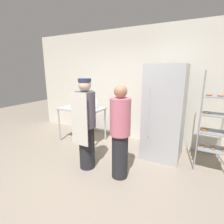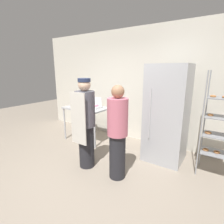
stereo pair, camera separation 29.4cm
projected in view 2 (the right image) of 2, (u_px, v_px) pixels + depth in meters
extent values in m
plane|color=gray|center=(84.00, 178.00, 2.99)|extent=(14.00, 14.00, 0.00)
cube|color=silver|center=(141.00, 86.00, 4.40)|extent=(6.40, 0.12, 2.80)
cube|color=#ADAFB5|center=(167.00, 114.00, 3.45)|extent=(0.75, 0.71, 1.92)
cube|color=#93959B|center=(161.00, 117.00, 3.17)|extent=(0.69, 0.02, 1.57)
cylinder|color=silver|center=(150.00, 114.00, 3.25)|extent=(0.02, 0.02, 0.94)
cylinder|color=#93969B|center=(201.00, 126.00, 2.89)|extent=(0.02, 0.02, 1.81)
cylinder|color=#93969B|center=(205.00, 120.00, 3.22)|extent=(0.02, 0.02, 1.81)
cube|color=gray|center=(217.00, 153.00, 3.03)|extent=(0.49, 0.37, 0.01)
torus|color=#AD6B38|center=(206.00, 150.00, 3.12)|extent=(0.10, 0.10, 0.03)
torus|color=#AD6B38|center=(217.00, 152.00, 3.03)|extent=(0.10, 0.10, 0.03)
cube|color=gray|center=(219.00, 136.00, 2.95)|extent=(0.49, 0.37, 0.01)
torus|color=#AD6B38|center=(208.00, 133.00, 3.04)|extent=(0.11, 0.11, 0.03)
cube|color=gray|center=(222.00, 118.00, 2.88)|extent=(0.49, 0.37, 0.01)
torus|color=#AD6B38|center=(211.00, 115.00, 2.96)|extent=(0.09, 0.09, 0.03)
torus|color=#AD6B38|center=(213.00, 96.00, 2.89)|extent=(0.09, 0.09, 0.03)
cube|color=#ADAFB5|center=(86.00, 108.00, 4.48)|extent=(1.10, 0.68, 0.04)
cylinder|color=#ADAFB5|center=(65.00, 124.00, 4.61)|extent=(0.04, 0.04, 0.84)
cylinder|color=#ADAFB5|center=(95.00, 131.00, 4.06)|extent=(0.04, 0.04, 0.84)
cylinder|color=#ADAFB5|center=(81.00, 118.00, 5.10)|extent=(0.04, 0.04, 0.84)
cylinder|color=#ADAFB5|center=(109.00, 124.00, 4.55)|extent=(0.04, 0.04, 0.84)
cube|color=white|center=(94.00, 107.00, 4.35)|extent=(0.29, 0.22, 0.05)
cube|color=white|center=(97.00, 101.00, 4.41)|extent=(0.29, 0.01, 0.22)
torus|color=#C66B84|center=(91.00, 106.00, 4.34)|extent=(0.09, 0.09, 0.03)
torus|color=#C66B84|center=(95.00, 106.00, 4.28)|extent=(0.09, 0.09, 0.03)
torus|color=#C66B84|center=(94.00, 105.00, 4.40)|extent=(0.09, 0.09, 0.03)
torus|color=#C66B84|center=(97.00, 106.00, 4.34)|extent=(0.09, 0.09, 0.03)
cylinder|color=#99999E|center=(86.00, 104.00, 4.73)|extent=(0.13, 0.13, 0.08)
cylinder|color=#B2BCC1|center=(86.00, 100.00, 4.70)|extent=(0.10, 0.10, 0.15)
cylinder|color=black|center=(86.00, 96.00, 4.68)|extent=(0.11, 0.11, 0.02)
cylinder|color=#232328|center=(87.00, 146.00, 3.30)|extent=(0.29, 0.29, 0.81)
cylinder|color=#4C4C56|center=(85.00, 109.00, 3.12)|extent=(0.35, 0.35, 0.64)
sphere|color=beige|center=(84.00, 85.00, 3.02)|extent=(0.22, 0.22, 0.22)
cube|color=beige|center=(78.00, 119.00, 3.01)|extent=(0.34, 0.02, 0.92)
cylinder|color=#232D4C|center=(84.00, 80.00, 3.00)|extent=(0.22, 0.22, 0.06)
cylinder|color=#232328|center=(117.00, 156.00, 2.96)|extent=(0.27, 0.27, 0.77)
cylinder|color=#C6667A|center=(118.00, 117.00, 2.79)|extent=(0.34, 0.34, 0.61)
sphere|color=#9E7051|center=(118.00, 92.00, 2.69)|extent=(0.21, 0.21, 0.21)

